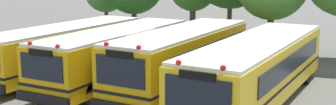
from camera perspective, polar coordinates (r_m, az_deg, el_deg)
ground_plane at (r=19.44m, az=-2.58°, el=-4.36°), size 160.00×160.00×0.00m
school_bus_0 at (r=21.99m, az=-13.19°, el=0.71°), size 2.50×10.02×2.50m
school_bus_1 at (r=19.77m, az=-6.67°, el=-0.12°), size 2.60×9.83×2.57m
school_bus_2 at (r=18.38m, az=1.94°, el=-0.66°), size 2.48×9.42×2.73m
school_bus_3 at (r=17.16m, az=11.79°, el=-1.95°), size 2.71×11.16×2.60m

